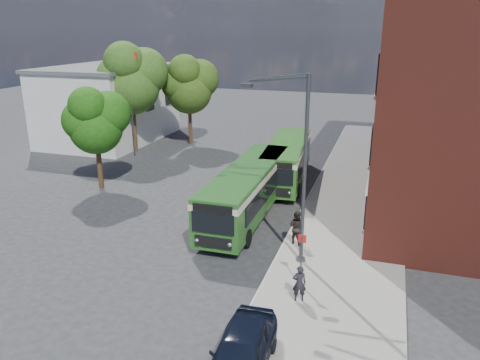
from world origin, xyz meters
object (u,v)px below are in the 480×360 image
(bus_front, at_px, (248,187))
(parked_car, at_px, (241,352))
(street_lamp, at_px, (297,168))
(bus_rear, at_px, (287,158))

(bus_front, height_order, parked_car, bus_front)
(street_lamp, height_order, parked_car, street_lamp)
(street_lamp, distance_m, bus_front, 6.92)
(street_lamp, bearing_deg, bus_rear, 104.13)
(bus_rear, bearing_deg, street_lamp, -75.87)
(bus_rear, distance_m, parked_car, 20.51)
(bus_rear, xyz_separation_m, parked_car, (3.00, -20.27, -0.91))
(street_lamp, distance_m, parked_car, 9.07)
(street_lamp, distance_m, bus_rear, 12.79)
(street_lamp, xyz_separation_m, parked_car, (-0.04, -8.20, -3.87))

